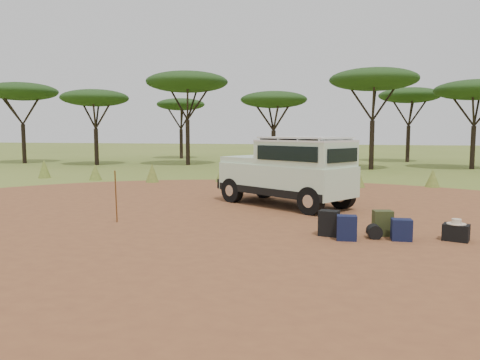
% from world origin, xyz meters
% --- Properties ---
extents(ground, '(140.00, 140.00, 0.00)m').
position_xyz_m(ground, '(0.00, 0.00, 0.00)').
color(ground, olive).
rests_on(ground, ground).
extents(dirt_clearing, '(23.00, 23.00, 0.01)m').
position_xyz_m(dirt_clearing, '(0.00, 0.00, 0.00)').
color(dirt_clearing, brown).
rests_on(dirt_clearing, ground).
extents(grass_fringe, '(36.60, 1.60, 0.90)m').
position_xyz_m(grass_fringe, '(0.12, 8.67, 0.40)').
color(grass_fringe, olive).
rests_on(grass_fringe, ground).
extents(acacia_treeline, '(46.70, 13.20, 6.26)m').
position_xyz_m(acacia_treeline, '(0.75, 19.81, 4.87)').
color(acacia_treeline, black).
rests_on(acacia_treeline, ground).
extents(safari_vehicle, '(4.57, 3.85, 2.14)m').
position_xyz_m(safari_vehicle, '(0.80, 2.99, 1.03)').
color(safari_vehicle, silver).
rests_on(safari_vehicle, ground).
extents(walking_staff, '(0.14, 0.27, 1.34)m').
position_xyz_m(walking_staff, '(-3.08, -0.69, 0.67)').
color(walking_staff, brown).
rests_on(walking_staff, ground).
extents(backpack_black, '(0.48, 0.39, 0.57)m').
position_xyz_m(backpack_black, '(2.16, -0.96, 0.28)').
color(backpack_black, black).
rests_on(backpack_black, ground).
extents(backpack_navy, '(0.42, 0.31, 0.53)m').
position_xyz_m(backpack_navy, '(2.54, -1.31, 0.27)').
color(backpack_navy, '#131E3D').
rests_on(backpack_navy, ground).
extents(backpack_olive, '(0.46, 0.37, 0.57)m').
position_xyz_m(backpack_olive, '(3.31, -0.68, 0.28)').
color(backpack_olive, '#3E421E').
rests_on(backpack_olive, ground).
extents(duffel_navy, '(0.42, 0.32, 0.46)m').
position_xyz_m(duffel_navy, '(3.67, -1.07, 0.23)').
color(duffel_navy, '#131E3D').
rests_on(duffel_navy, ground).
extents(hard_case, '(0.60, 0.51, 0.36)m').
position_xyz_m(hard_case, '(4.79, -0.84, 0.18)').
color(hard_case, black).
rests_on(hard_case, ground).
extents(stuff_sack, '(0.34, 0.34, 0.30)m').
position_xyz_m(stuff_sack, '(3.12, -1.00, 0.15)').
color(stuff_sack, black).
rests_on(stuff_sack, ground).
extents(safari_hat, '(0.39, 0.39, 0.11)m').
position_xyz_m(safari_hat, '(4.79, -0.84, 0.40)').
color(safari_hat, beige).
rests_on(safari_hat, hard_case).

